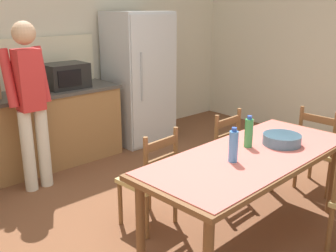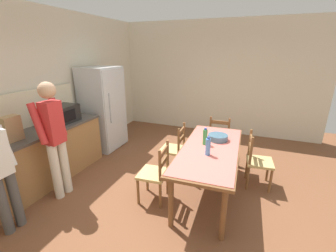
% 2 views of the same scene
% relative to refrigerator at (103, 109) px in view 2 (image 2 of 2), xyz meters
% --- Properties ---
extents(ground_plane, '(8.32, 8.32, 0.00)m').
position_rel_refrigerator_xyz_m(ground_plane, '(-1.22, -2.19, -0.91)').
color(ground_plane, brown).
extents(wall_back, '(6.52, 0.12, 2.90)m').
position_rel_refrigerator_xyz_m(wall_back, '(-1.22, 0.47, 0.54)').
color(wall_back, beige).
rests_on(wall_back, ground).
extents(wall_right, '(0.12, 5.20, 2.90)m').
position_rel_refrigerator_xyz_m(wall_right, '(2.04, -2.19, 0.54)').
color(wall_right, beige).
rests_on(wall_right, ground).
extents(kitchen_counter, '(2.89, 0.66, 0.93)m').
position_rel_refrigerator_xyz_m(kitchen_counter, '(-1.95, 0.04, -0.45)').
color(kitchen_counter, '#9E7042').
rests_on(kitchen_counter, ground).
extents(counter_splashback, '(2.85, 0.03, 0.60)m').
position_rel_refrigerator_xyz_m(counter_splashback, '(-1.95, 0.35, 0.31)').
color(counter_splashback, beige).
rests_on(counter_splashback, kitchen_counter).
extents(refrigerator, '(0.81, 0.73, 1.82)m').
position_rel_refrigerator_xyz_m(refrigerator, '(0.00, 0.00, 0.00)').
color(refrigerator, silver).
rests_on(refrigerator, ground).
extents(microwave, '(0.50, 0.39, 0.30)m').
position_rel_refrigerator_xyz_m(microwave, '(-1.12, 0.02, 0.16)').
color(microwave, black).
rests_on(microwave, kitchen_counter).
extents(paper_bag, '(0.24, 0.16, 0.36)m').
position_rel_refrigerator_xyz_m(paper_bag, '(-2.06, 0.01, 0.19)').
color(paper_bag, tan).
rests_on(paper_bag, kitchen_counter).
extents(dining_table, '(2.05, 0.92, 0.76)m').
position_rel_refrigerator_xyz_m(dining_table, '(-0.92, -2.61, -0.23)').
color(dining_table, brown).
rests_on(dining_table, ground).
extents(bottle_near_centre, '(0.07, 0.07, 0.27)m').
position_rel_refrigerator_xyz_m(bottle_near_centre, '(-1.18, -2.62, -0.02)').
color(bottle_near_centre, '#4C8ED6').
rests_on(bottle_near_centre, dining_table).
extents(bottle_off_centre, '(0.07, 0.07, 0.27)m').
position_rel_refrigerator_xyz_m(bottle_off_centre, '(-0.83, -2.50, -0.02)').
color(bottle_off_centre, green).
rests_on(bottle_off_centre, dining_table).
extents(serving_bowl, '(0.32, 0.32, 0.09)m').
position_rel_refrigerator_xyz_m(serving_bowl, '(-0.57, -2.66, -0.10)').
color(serving_bowl, slate).
rests_on(serving_bowl, dining_table).
extents(chair_side_far_right, '(0.44, 0.42, 0.91)m').
position_rel_refrigerator_xyz_m(chair_side_far_right, '(-0.50, -1.88, -0.47)').
color(chair_side_far_right, brown).
rests_on(chair_side_far_right, ground).
extents(chair_side_far_left, '(0.45, 0.43, 0.91)m').
position_rel_refrigerator_xyz_m(chair_side_far_left, '(-1.40, -1.91, -0.47)').
color(chair_side_far_left, brown).
rests_on(chair_side_far_left, ground).
extents(chair_head_end, '(0.41, 0.43, 0.91)m').
position_rel_refrigerator_xyz_m(chair_head_end, '(0.38, -2.56, -0.47)').
color(chair_head_end, brown).
rests_on(chair_head_end, ground).
extents(chair_side_near_right, '(0.45, 0.44, 0.91)m').
position_rel_refrigerator_xyz_m(chair_side_near_right, '(-0.44, -3.30, -0.47)').
color(chair_side_near_right, brown).
rests_on(chair_side_near_right, ground).
extents(person_at_counter, '(0.44, 0.30, 1.76)m').
position_rel_refrigerator_xyz_m(person_at_counter, '(-1.81, -0.50, 0.08)').
color(person_at_counter, silver).
rests_on(person_at_counter, ground).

